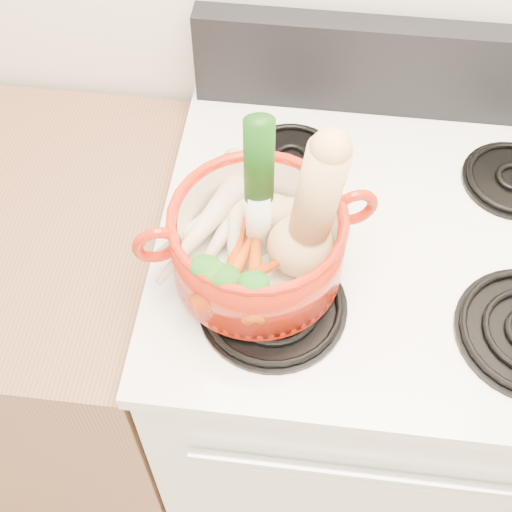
# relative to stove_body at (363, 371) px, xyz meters

# --- Properties ---
(stove_body) EXTENTS (0.76, 0.65, 0.92)m
(stove_body) POSITION_rel_stove_body_xyz_m (0.00, 0.00, 0.00)
(stove_body) COLOR silver
(stove_body) RESTS_ON floor
(cooktop) EXTENTS (0.78, 0.67, 0.03)m
(cooktop) POSITION_rel_stove_body_xyz_m (0.00, 0.00, 0.47)
(cooktop) COLOR silver
(cooktop) RESTS_ON stove_body
(control_backsplash) EXTENTS (0.76, 0.05, 0.18)m
(control_backsplash) POSITION_rel_stove_body_xyz_m (0.00, 0.30, 0.58)
(control_backsplash) COLOR black
(control_backsplash) RESTS_ON cooktop
(oven_handle) EXTENTS (0.60, 0.02, 0.02)m
(oven_handle) POSITION_rel_stove_body_xyz_m (0.00, -0.34, 0.32)
(oven_handle) COLOR silver
(oven_handle) RESTS_ON stove_body
(burner_front_left) EXTENTS (0.22, 0.22, 0.02)m
(burner_front_left) POSITION_rel_stove_body_xyz_m (-0.19, -0.16, 0.50)
(burner_front_left) COLOR black
(burner_front_left) RESTS_ON cooktop
(burner_back_left) EXTENTS (0.17, 0.17, 0.02)m
(burner_back_left) POSITION_rel_stove_body_xyz_m (-0.19, 0.14, 0.50)
(burner_back_left) COLOR black
(burner_back_left) RESTS_ON cooktop
(dutch_oven) EXTENTS (0.33, 0.33, 0.13)m
(dutch_oven) POSITION_rel_stove_body_xyz_m (-0.22, -0.10, 0.57)
(dutch_oven) COLOR #A51B0A
(dutch_oven) RESTS_ON burner_front_left
(pot_handle_left) EXTENTS (0.07, 0.04, 0.07)m
(pot_handle_left) POSITION_rel_stove_body_xyz_m (-0.35, -0.15, 0.61)
(pot_handle_left) COLOR #A51B0A
(pot_handle_left) RESTS_ON dutch_oven
(pot_handle_right) EXTENTS (0.07, 0.04, 0.07)m
(pot_handle_right) POSITION_rel_stove_body_xyz_m (-0.09, -0.05, 0.61)
(pot_handle_right) COLOR #A51B0A
(pot_handle_right) RESTS_ON dutch_oven
(squash) EXTENTS (0.13, 0.10, 0.26)m
(squash) POSITION_rel_stove_body_xyz_m (-0.14, -0.10, 0.66)
(squash) COLOR tan
(squash) RESTS_ON dutch_oven
(leek) EXTENTS (0.05, 0.05, 0.27)m
(leek) POSITION_rel_stove_body_xyz_m (-0.22, -0.08, 0.67)
(leek) COLOR white
(leek) RESTS_ON dutch_oven
(ginger) EXTENTS (0.10, 0.08, 0.05)m
(ginger) POSITION_rel_stove_body_xyz_m (-0.21, -0.03, 0.56)
(ginger) COLOR tan
(ginger) RESTS_ON dutch_oven
(parsnip_0) EXTENTS (0.12, 0.22, 0.06)m
(parsnip_0) POSITION_rel_stove_body_xyz_m (-0.27, -0.07, 0.56)
(parsnip_0) COLOR beige
(parsnip_0) RESTS_ON dutch_oven
(parsnip_1) EXTENTS (0.16, 0.16, 0.05)m
(parsnip_1) POSITION_rel_stove_body_xyz_m (-0.31, -0.07, 0.56)
(parsnip_1) COLOR beige
(parsnip_1) RESTS_ON dutch_oven
(parsnip_2) EXTENTS (0.06, 0.22, 0.06)m
(parsnip_2) POSITION_rel_stove_body_xyz_m (-0.26, -0.05, 0.57)
(parsnip_2) COLOR beige
(parsnip_2) RESTS_ON dutch_oven
(parsnip_3) EXTENTS (0.13, 0.20, 0.06)m
(parsnip_3) POSITION_rel_stove_body_xyz_m (-0.31, -0.09, 0.58)
(parsnip_3) COLOR beige
(parsnip_3) RESTS_ON dutch_oven
(carrot_0) EXTENTS (0.04, 0.18, 0.05)m
(carrot_0) POSITION_rel_stove_body_xyz_m (-0.25, -0.13, 0.55)
(carrot_0) COLOR #C63C09
(carrot_0) RESTS_ON dutch_oven
(carrot_1) EXTENTS (0.08, 0.16, 0.05)m
(carrot_1) POSITION_rel_stove_body_xyz_m (-0.25, -0.14, 0.56)
(carrot_1) COLOR #DE5A0B
(carrot_1) RESTS_ON dutch_oven
(carrot_2) EXTENTS (0.05, 0.18, 0.05)m
(carrot_2) POSITION_rel_stove_body_xyz_m (-0.22, -0.14, 0.57)
(carrot_2) COLOR #C8520A
(carrot_2) RESTS_ON dutch_oven
(carrot_3) EXTENTS (0.14, 0.12, 0.05)m
(carrot_3) POSITION_rel_stove_body_xyz_m (-0.24, -0.17, 0.57)
(carrot_3) COLOR #BF3F09
(carrot_3) RESTS_ON dutch_oven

